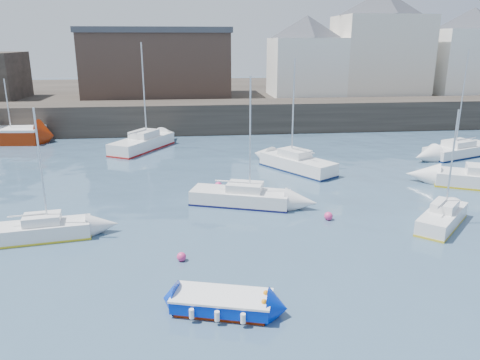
{
  "coord_description": "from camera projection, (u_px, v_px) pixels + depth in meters",
  "views": [
    {
      "loc": [
        -2.82,
        -12.97,
        9.01
      ],
      "look_at": [
        0.0,
        12.0,
        1.5
      ],
      "focal_mm": 35.0,
      "sensor_mm": 36.0,
      "label": 1
    }
  ],
  "objects": [
    {
      "name": "water",
      "position": [
        281.0,
        329.0,
        15.23
      ],
      "size": [
        220.0,
        220.0,
        0.0
      ],
      "primitive_type": "plane",
      "color": "#2D4760",
      "rests_on": "ground"
    },
    {
      "name": "quay_wall",
      "position": [
        215.0,
        117.0,
        48.13
      ],
      "size": [
        90.0,
        5.0,
        3.0
      ],
      "primitive_type": "cube",
      "color": "#28231E",
      "rests_on": "ground"
    },
    {
      "name": "land_strip",
      "position": [
        207.0,
        97.0,
        65.29
      ],
      "size": [
        90.0,
        32.0,
        2.8
      ],
      "primitive_type": "cube",
      "color": "#28231E",
      "rests_on": "ground"
    },
    {
      "name": "bldg_east_a",
      "position": [
        380.0,
        42.0,
        54.85
      ],
      "size": [
        13.36,
        13.36,
        11.8
      ],
      "color": "beige",
      "rests_on": "land_strip"
    },
    {
      "name": "bldg_east_b",
      "position": [
        470.0,
        51.0,
        55.83
      ],
      "size": [
        11.88,
        11.88,
        9.95
      ],
      "color": "white",
      "rests_on": "land_strip"
    },
    {
      "name": "bldg_east_d",
      "position": [
        306.0,
        55.0,
        53.82
      ],
      "size": [
        11.14,
        11.14,
        8.95
      ],
      "color": "white",
      "rests_on": "land_strip"
    },
    {
      "name": "warehouse",
      "position": [
        158.0,
        62.0,
        53.63
      ],
      "size": [
        16.4,
        10.4,
        7.6
      ],
      "color": "#3D2D26",
      "rests_on": "land_strip"
    },
    {
      "name": "blue_dinghy",
      "position": [
        222.0,
        302.0,
        16.1
      ],
      "size": [
        3.69,
        2.34,
        0.65
      ],
      "color": "maroon",
      "rests_on": "ground"
    },
    {
      "name": "sailboat_a",
      "position": [
        39.0,
        230.0,
        22.0
      ],
      "size": [
        4.95,
        2.27,
        6.2
      ],
      "color": "white",
      "rests_on": "ground"
    },
    {
      "name": "sailboat_b",
      "position": [
        241.0,
        197.0,
        26.63
      ],
      "size": [
        5.91,
        3.56,
        7.25
      ],
      "color": "white",
      "rests_on": "ground"
    },
    {
      "name": "sailboat_c",
      "position": [
        442.0,
        217.0,
        23.58
      ],
      "size": [
        4.1,
        4.19,
        5.85
      ],
      "color": "white",
      "rests_on": "ground"
    },
    {
      "name": "sailboat_f",
      "position": [
        297.0,
        163.0,
        33.58
      ],
      "size": [
        4.93,
        6.1,
        7.84
      ],
      "color": "white",
      "rests_on": "ground"
    },
    {
      "name": "sailboat_g",
      "position": [
        460.0,
        150.0,
        37.97
      ],
      "size": [
        6.93,
        4.42,
        8.37
      ],
      "color": "white",
      "rests_on": "ground"
    },
    {
      "name": "sailboat_h",
      "position": [
        143.0,
        143.0,
        40.1
      ],
      "size": [
        5.37,
        7.09,
        8.89
      ],
      "color": "white",
      "rests_on": "ground"
    },
    {
      "name": "buoy_near",
      "position": [
        182.0,
        261.0,
        19.94
      ],
      "size": [
        0.4,
        0.4,
        0.4
      ],
      "primitive_type": "sphere",
      "color": "#DA3275",
      "rests_on": "ground"
    },
    {
      "name": "buoy_mid",
      "position": [
        328.0,
        220.0,
        24.5
      ],
      "size": [
        0.45,
        0.45,
        0.45
      ],
      "primitive_type": "sphere",
      "color": "#DA3275",
      "rests_on": "ground"
    },
    {
      "name": "buoy_far",
      "position": [
        218.0,
        188.0,
        29.68
      ],
      "size": [
        0.46,
        0.46,
        0.46
      ],
      "primitive_type": "sphere",
      "color": "#DA3275",
      "rests_on": "ground"
    }
  ]
}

